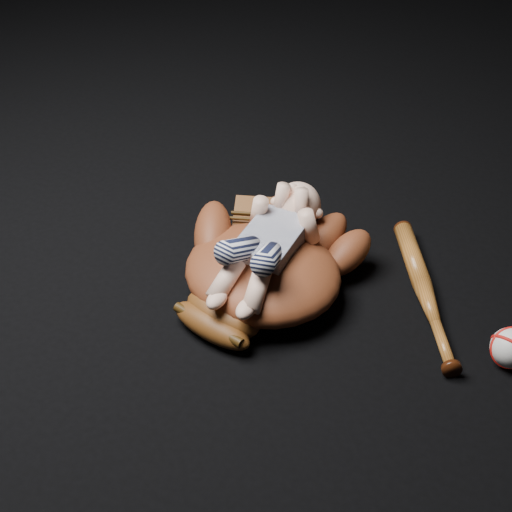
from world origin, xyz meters
name	(u,v)px	position (x,y,z in m)	size (l,w,h in m)	color
baseball_glove	(263,266)	(-0.19, -0.08, 0.07)	(0.40, 0.45, 0.14)	#5C2713
newborn_baby	(266,243)	(-0.18, -0.08, 0.13)	(0.17, 0.37, 0.15)	beige
baseball_bat	(425,292)	(0.11, 0.05, 0.02)	(0.04, 0.43, 0.04)	#92511C
baseball	(511,348)	(0.30, -0.05, 0.04)	(0.07, 0.07, 0.07)	silver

